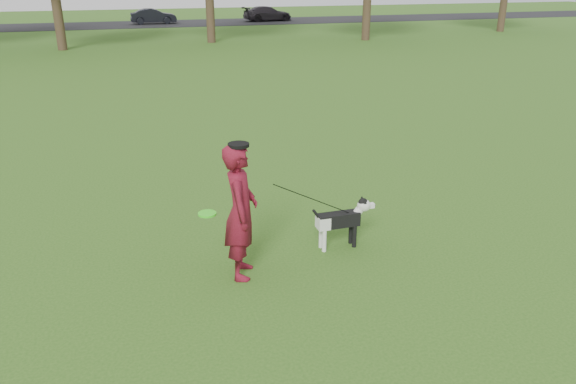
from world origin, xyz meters
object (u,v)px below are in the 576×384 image
object	(u,v)px
dog	(343,218)
car_mid	(153,16)
car_right	(267,14)
man	(241,212)

from	to	relation	value
dog	car_mid	xyz separation A→B (m)	(0.69, 39.71, 0.14)
car_right	man	bearing A→B (deg)	159.01
dog	car_right	bearing A→B (deg)	76.02
dog	man	bearing A→B (deg)	-167.56
car_right	dog	bearing A→B (deg)	161.01
man	dog	size ratio (longest dim) A/B	1.84
man	car_mid	xyz separation A→B (m)	(2.27, 40.06, -0.31)
car_mid	car_right	bearing A→B (deg)	-89.08
man	dog	bearing A→B (deg)	-61.31
man	dog	distance (m)	1.68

